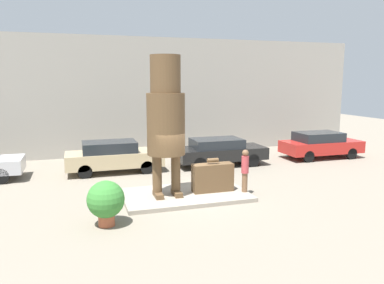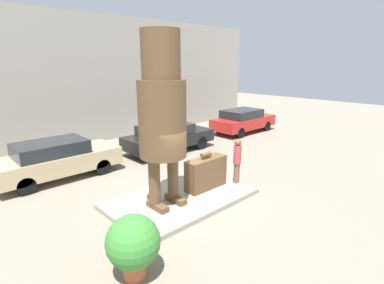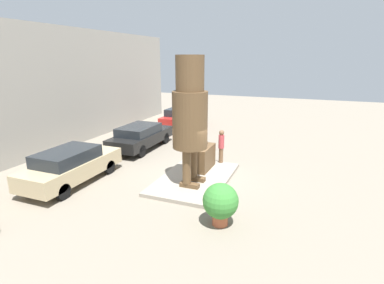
{
  "view_description": "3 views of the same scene",
  "coord_description": "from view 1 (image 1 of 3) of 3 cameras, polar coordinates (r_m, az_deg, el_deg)",
  "views": [
    {
      "loc": [
        -3.85,
        -13.15,
        4.36
      ],
      "look_at": [
        0.19,
        -0.25,
        2.14
      ],
      "focal_mm": 35.0,
      "sensor_mm": 36.0,
      "label": 1
    },
    {
      "loc": [
        -5.91,
        -6.79,
        4.4
      ],
      "look_at": [
        0.3,
        -0.2,
        1.97
      ],
      "focal_mm": 28.0,
      "sensor_mm": 36.0,
      "label": 2
    },
    {
      "loc": [
        -11.34,
        -4.33,
        5.15
      ],
      "look_at": [
        0.33,
        0.28,
        1.61
      ],
      "focal_mm": 28.0,
      "sensor_mm": 36.0,
      "label": 3
    }
  ],
  "objects": [
    {
      "name": "planter_pot",
      "position": [
        11.69,
        -13.0,
        -8.68
      ],
      "size": [
        1.14,
        1.14,
        1.4
      ],
      "color": "#AD5638",
      "rests_on": "ground_plane"
    },
    {
      "name": "building_backdrop",
      "position": [
        22.62,
        -7.62,
        6.91
      ],
      "size": [
        28.0,
        0.6,
        6.88
      ],
      "color": "gray",
      "rests_on": "ground_plane"
    },
    {
      "name": "giant_suitcase",
      "position": [
        14.44,
        3.16,
        -5.39
      ],
      "size": [
        1.57,
        0.52,
        1.3
      ],
      "color": "brown",
      "rests_on": "pedestal"
    },
    {
      "name": "ground_plane",
      "position": [
        14.38,
        -1.02,
        -8.34
      ],
      "size": [
        60.0,
        60.0,
        0.0
      ],
      "primitive_type": "plane",
      "color": "gray"
    },
    {
      "name": "parked_car_tan",
      "position": [
        18.33,
        -11.89,
        -2.09
      ],
      "size": [
        4.55,
        1.8,
        1.51
      ],
      "color": "tan",
      "rests_on": "ground_plane"
    },
    {
      "name": "statue_figure",
      "position": [
        13.51,
        -4.01,
        4.11
      ],
      "size": [
        1.38,
        1.38,
        5.11
      ],
      "color": "brown",
      "rests_on": "pedestal"
    },
    {
      "name": "pedestal",
      "position": [
        14.36,
        -1.02,
        -8.05
      ],
      "size": [
        4.7,
        2.82,
        0.15
      ],
      "color": "gray",
      "rests_on": "ground_plane"
    },
    {
      "name": "parked_car_black",
      "position": [
        19.48,
        4.24,
        -1.34
      ],
      "size": [
        4.64,
        1.87,
        1.41
      ],
      "color": "black",
      "rests_on": "ground_plane"
    },
    {
      "name": "parked_car_red",
      "position": [
        22.51,
        18.98,
        -0.32
      ],
      "size": [
        4.5,
        1.87,
        1.48
      ],
      "color": "#B2231E",
      "rests_on": "ground_plane"
    },
    {
      "name": "tourist",
      "position": [
        14.41,
        8.08,
        -4.07
      ],
      "size": [
        0.28,
        0.28,
        1.64
      ],
      "color": "brown",
      "rests_on": "pedestal"
    }
  ]
}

